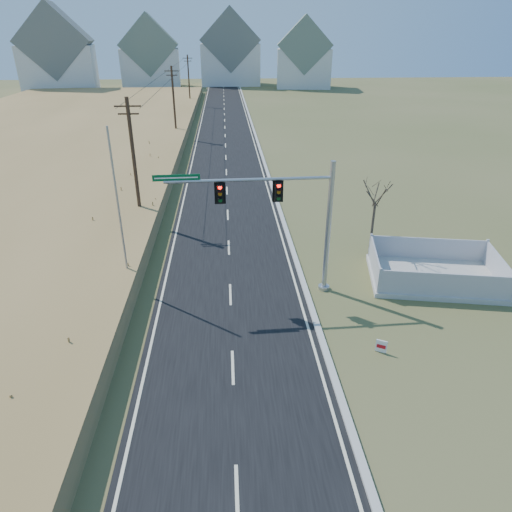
{
  "coord_description": "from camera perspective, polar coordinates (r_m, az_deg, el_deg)",
  "views": [
    {
      "loc": [
        -0.04,
        -17.35,
        12.93
      ],
      "look_at": [
        1.26,
        1.87,
        3.4
      ],
      "focal_mm": 32.0,
      "sensor_mm": 36.0,
      "label": 1
    }
  ],
  "objects": [
    {
      "name": "utility_pole_far",
      "position": [
        92.94,
        -8.4,
        20.98
      ],
      "size": [
        1.8,
        0.26,
        9.0
      ],
      "color": "#422D1E",
      "rests_on": "ground"
    },
    {
      "name": "fence_enclosure",
      "position": [
        28.16,
        21.33,
        -2.27
      ],
      "size": [
        7.92,
        6.11,
        1.64
      ],
      "rotation": [
        0.0,
        0.0,
        -0.19
      ],
      "color": "#B7B5AD",
      "rests_on": "ground"
    },
    {
      "name": "bare_tree",
      "position": [
        28.69,
        14.83,
        7.72
      ],
      "size": [
        1.96,
        1.96,
        5.21
      ],
      "color": "#4C3F33",
      "rests_on": "ground"
    },
    {
      "name": "road",
      "position": [
        68.57,
        -3.91,
        15.42
      ],
      "size": [
        8.0,
        180.0,
        0.06
      ],
      "primitive_type": "cube",
      "color": "black",
      "rests_on": "ground"
    },
    {
      "name": "utility_pole_near",
      "position": [
        34.0,
        -15.0,
        11.41
      ],
      "size": [
        1.8,
        0.26,
        9.0
      ],
      "color": "#422D1E",
      "rests_on": "ground"
    },
    {
      "name": "curb",
      "position": [
        68.69,
        -0.31,
        15.55
      ],
      "size": [
        0.3,
        180.0,
        0.18
      ],
      "primitive_type": "cube",
      "color": "#B2AFA8",
      "rests_on": "ground"
    },
    {
      "name": "open_sign",
      "position": [
        21.42,
        15.39,
        -10.82
      ],
      "size": [
        0.46,
        0.28,
        0.62
      ],
      "rotation": [
        0.0,
        0.0,
        -0.49
      ],
      "color": "white",
      "rests_on": "ground"
    },
    {
      "name": "flagpole",
      "position": [
        24.96,
        -16.45,
        3.13
      ],
      "size": [
        0.4,
        0.4,
        8.89
      ],
      "color": "#B7B5AD",
      "rests_on": "ground"
    },
    {
      "name": "utility_pole_mid",
      "position": [
        63.22,
        -10.23,
        18.44
      ],
      "size": [
        1.8,
        0.26,
        9.0
      ],
      "color": "#422D1E",
      "rests_on": "ground"
    },
    {
      "name": "condo_ne",
      "position": [
        123.14,
        6.0,
        23.36
      ],
      "size": [
        14.12,
        10.51,
        16.52
      ],
      "rotation": [
        0.0,
        0.0,
        -0.1
      ],
      "color": "silver",
      "rests_on": "ground"
    },
    {
      "name": "condo_nw",
      "position": [
        123.45,
        -23.57,
        21.93
      ],
      "size": [
        17.69,
        13.38,
        19.05
      ],
      "rotation": [
        0.0,
        0.0,
        0.14
      ],
      "color": "silver",
      "rests_on": "ground"
    },
    {
      "name": "condo_nnw",
      "position": [
        126.77,
        -13.06,
        23.01
      ],
      "size": [
        14.93,
        11.17,
        17.03
      ],
      "rotation": [
        0.0,
        0.0,
        0.07
      ],
      "color": "silver",
      "rests_on": "ground"
    },
    {
      "name": "reed_marsh",
      "position": [
        63.35,
        -26.67,
        12.44
      ],
      "size": [
        38.0,
        110.0,
        1.3
      ],
      "primitive_type": "cube",
      "color": "#AC864E",
      "rests_on": "ground"
    },
    {
      "name": "traffic_signal_mast",
      "position": [
        23.48,
        4.71,
        5.03
      ],
      "size": [
        9.09,
        0.65,
        7.23
      ],
      "rotation": [
        0.0,
        0.0,
        0.03
      ],
      "color": "#9EA0A5",
      "rests_on": "ground"
    },
    {
      "name": "ground",
      "position": [
        21.64,
        -3.04,
        -10.42
      ],
      "size": [
        260.0,
        260.0,
        0.0
      ],
      "primitive_type": "plane",
      "color": "#4F5429",
      "rests_on": "ground"
    },
    {
      "name": "condo_n",
      "position": [
        129.47,
        -3.24,
        23.93
      ],
      "size": [
        15.27,
        10.2,
        18.54
      ],
      "color": "silver",
      "rests_on": "ground"
    }
  ]
}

